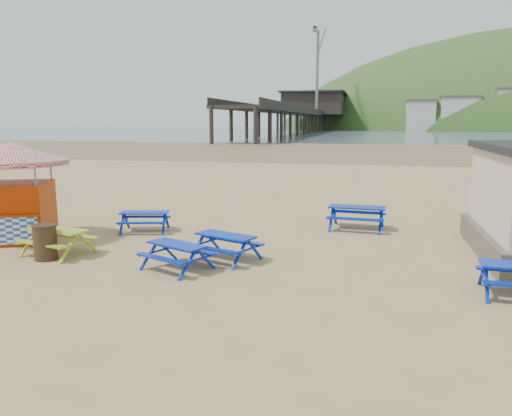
% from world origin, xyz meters
% --- Properties ---
extents(ground, '(400.00, 400.00, 0.00)m').
position_xyz_m(ground, '(0.00, 0.00, 0.00)').
color(ground, tan).
rests_on(ground, ground).
extents(wet_sand, '(400.00, 400.00, 0.00)m').
position_xyz_m(wet_sand, '(0.00, 55.00, 0.00)').
color(wet_sand, brown).
rests_on(wet_sand, ground).
extents(sea, '(400.00, 400.00, 0.00)m').
position_xyz_m(sea, '(0.00, 170.00, 0.01)').
color(sea, '#435460').
rests_on(sea, ground).
extents(picnic_table_blue_a, '(1.90, 1.66, 0.68)m').
position_xyz_m(picnic_table_blue_a, '(-3.74, 1.66, 0.34)').
color(picnic_table_blue_a, '#0437A4').
rests_on(picnic_table_blue_a, ground).
extents(picnic_table_blue_b, '(2.05, 1.71, 0.81)m').
position_xyz_m(picnic_table_blue_b, '(3.38, 3.65, 0.41)').
color(picnic_table_blue_b, '#0437A4').
rests_on(picnic_table_blue_b, ground).
extents(picnic_table_blue_d, '(2.02, 1.86, 0.68)m').
position_xyz_m(picnic_table_blue_d, '(-0.99, -2.29, 0.34)').
color(picnic_table_blue_d, '#0437A4').
rests_on(picnic_table_blue_d, ground).
extents(picnic_table_blue_e, '(2.09, 1.91, 0.71)m').
position_xyz_m(picnic_table_blue_e, '(-0.02, -1.16, 0.36)').
color(picnic_table_blue_e, '#0437A4').
rests_on(picnic_table_blue_e, ground).
extents(picnic_table_yellow, '(2.06, 1.80, 0.74)m').
position_xyz_m(picnic_table_yellow, '(-4.82, -1.70, 0.37)').
color(picnic_table_yellow, '#9EB521').
rests_on(picnic_table_yellow, ground).
extents(ice_cream_kiosk, '(4.52, 4.52, 3.13)m').
position_xyz_m(ice_cream_kiosk, '(-7.18, -0.38, 1.97)').
color(ice_cream_kiosk, '#A02800').
rests_on(ice_cream_kiosk, ground).
extents(litter_bin, '(0.67, 0.67, 0.98)m').
position_xyz_m(litter_bin, '(-4.86, -2.22, 0.50)').
color(litter_bin, '#3E261A').
rests_on(litter_bin, ground).
extents(pier, '(24.00, 220.00, 39.29)m').
position_xyz_m(pier, '(-17.99, 178.23, 5.46)').
color(pier, black).
rests_on(pier, ground).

